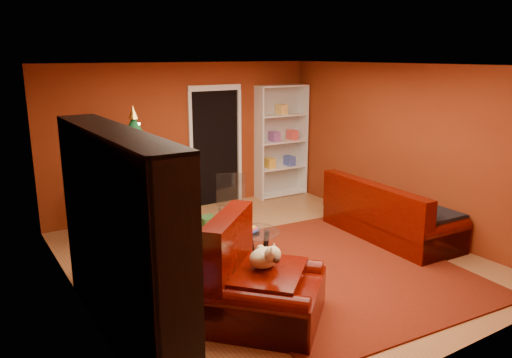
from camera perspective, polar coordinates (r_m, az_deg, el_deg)
floor at (r=6.95m, az=1.79°, el=-9.32°), size 5.00×5.50×0.05m
ceiling at (r=6.38m, az=1.97°, el=13.09°), size 5.00×5.50×0.05m
wall_back at (r=8.93m, az=-8.20°, el=4.71°), size 5.00×0.05×2.60m
wall_left at (r=5.57m, az=-20.19°, el=-1.75°), size 0.05×5.50×2.60m
wall_right at (r=8.20m, az=16.68°, el=3.42°), size 0.05×5.50×2.60m
doorway at (r=9.19m, az=-4.61°, el=3.49°), size 1.06×0.60×2.16m
rug at (r=6.71m, az=8.66°, el=-10.03°), size 3.26×3.72×0.02m
media_unit at (r=5.01m, az=-15.26°, el=-6.30°), size 0.46×2.70×2.07m
christmas_tree at (r=7.51m, az=-13.45°, el=0.25°), size 1.40×1.40×2.04m
gift_box_teal at (r=7.70m, az=-16.62°, el=-6.24°), size 0.30×0.30×0.27m
gift_box_green at (r=7.97m, az=-5.52°, el=-5.12°), size 0.25×0.25×0.24m
gift_box_red at (r=8.76m, az=-11.13°, el=-3.53°), size 0.29×0.29×0.24m
white_bookshelf at (r=9.74m, az=2.89°, el=4.30°), size 1.04×0.41×2.22m
armchair at (r=5.27m, az=1.36°, el=-11.51°), size 1.67×1.67×0.92m
dog at (r=5.23m, az=0.96°, el=-9.00°), size 0.50×0.49×0.30m
sofa at (r=7.85m, az=15.26°, el=-3.28°), size 1.05×2.16×0.91m
coffee_table at (r=6.94m, az=-0.34°, el=-7.42°), size 0.96×0.96×0.46m
acrylic_chair at (r=7.57m, az=-2.68°, el=-3.59°), size 0.60×0.62×0.87m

